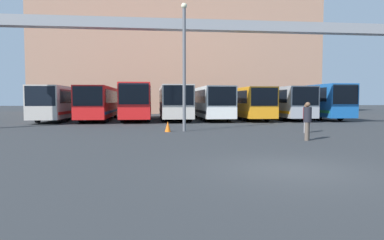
# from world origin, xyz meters

# --- Properties ---
(ground_plane) EXTENTS (200.00, 200.00, 0.00)m
(ground_plane) POSITION_xyz_m (0.00, 0.00, 0.00)
(ground_plane) COLOR #2D3033
(building_backdrop) EXTENTS (39.93, 12.00, 16.82)m
(building_backdrop) POSITION_xyz_m (0.00, 43.09, 8.41)
(building_backdrop) COLOR tan
(building_backdrop) RESTS_ON ground
(overhead_gantry) EXTENTS (32.00, 0.80, 7.33)m
(overhead_gantry) POSITION_xyz_m (0.00, 14.46, 6.21)
(overhead_gantry) COLOR gray
(overhead_gantry) RESTS_ON ground
(bus_slot_0) EXTENTS (2.46, 11.94, 3.06)m
(bus_slot_0) POSITION_xyz_m (-12.27, 24.04, 1.77)
(bus_slot_0) COLOR beige
(bus_slot_0) RESTS_ON ground
(bus_slot_1) EXTENTS (2.48, 12.06, 3.06)m
(bus_slot_1) POSITION_xyz_m (-8.76, 24.10, 1.77)
(bus_slot_1) COLOR red
(bus_slot_1) RESTS_ON ground
(bus_slot_2) EXTENTS (2.56, 10.73, 3.31)m
(bus_slot_2) POSITION_xyz_m (-5.26, 23.43, 1.91)
(bus_slot_2) COLOR red
(bus_slot_2) RESTS_ON ground
(bus_slot_3) EXTENTS (2.63, 11.50, 3.16)m
(bus_slot_3) POSITION_xyz_m (-1.75, 23.82, 1.82)
(bus_slot_3) COLOR beige
(bus_slot_3) RESTS_ON ground
(bus_slot_4) EXTENTS (2.52, 10.96, 3.07)m
(bus_slot_4) POSITION_xyz_m (1.75, 23.55, 1.77)
(bus_slot_4) COLOR silver
(bus_slot_4) RESTS_ON ground
(bus_slot_5) EXTENTS (2.48, 11.27, 3.00)m
(bus_slot_5) POSITION_xyz_m (5.26, 23.70, 1.73)
(bus_slot_5) COLOR orange
(bus_slot_5) RESTS_ON ground
(bus_slot_6) EXTENTS (2.51, 11.93, 3.07)m
(bus_slot_6) POSITION_xyz_m (8.76, 24.04, 1.77)
(bus_slot_6) COLOR #999EA5
(bus_slot_6) RESTS_ON ground
(bus_slot_7) EXTENTS (2.46, 11.70, 3.29)m
(bus_slot_7) POSITION_xyz_m (12.27, 23.92, 1.90)
(bus_slot_7) COLOR #1959A5
(bus_slot_7) RESTS_ON ground
(pedestrian_near_right) EXTENTS (0.35, 0.35, 1.68)m
(pedestrian_near_right) POSITION_xyz_m (5.03, 9.94, 0.89)
(pedestrian_near_right) COLOR gray
(pedestrian_near_right) RESTS_ON ground
(pedestrian_near_left) EXTENTS (0.38, 0.38, 1.82)m
(pedestrian_near_left) POSITION_xyz_m (3.47, 6.45, 0.97)
(pedestrian_near_left) COLOR brown
(pedestrian_near_left) RESTS_ON ground
(traffic_cone) EXTENTS (0.36, 0.36, 0.63)m
(traffic_cone) POSITION_xyz_m (-2.91, 11.53, 0.31)
(traffic_cone) COLOR orange
(traffic_cone) RESTS_ON ground
(lamp_post) EXTENTS (0.36, 0.36, 7.70)m
(lamp_post) POSITION_xyz_m (-1.89, 11.76, 4.21)
(lamp_post) COLOR #595B60
(lamp_post) RESTS_ON ground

